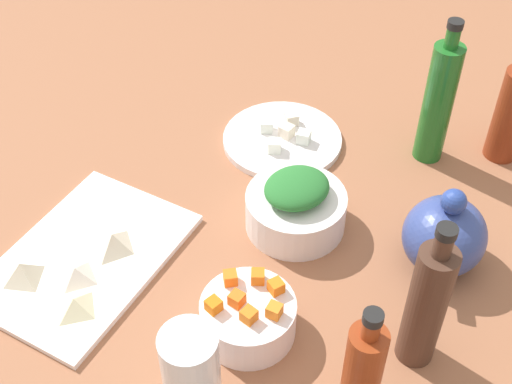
{
  "coord_description": "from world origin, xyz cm",
  "views": [
    {
      "loc": [
        69.29,
        34.67,
        82.61
      ],
      "look_at": [
        0.0,
        0.0,
        8.0
      ],
      "focal_mm": 48.99,
      "sensor_mm": 36.0,
      "label": 1
    }
  ],
  "objects": [
    {
      "name": "tofu_cube_1",
      "position": [
        -18.6,
        0.5,
        5.3
      ],
      "size": [
        2.48,
        2.48,
        2.2
      ],
      "primitive_type": "cube",
      "rotation": [
        0.0,
        0.0,
        1.71
      ],
      "color": "white",
      "rests_on": "plate_tofu"
    },
    {
      "name": "carrot_cube_0",
      "position": [
        17.89,
        5.11,
        9.67
      ],
      "size": [
        2.52,
        2.52,
        1.8
      ],
      "primitive_type": "cube",
      "rotation": [
        0.0,
        0.0,
        0.63
      ],
      "color": "orange",
      "rests_on": "bowl_carrots"
    },
    {
      "name": "teapot",
      "position": [
        -3.56,
        28.54,
        8.64
      ],
      "size": [
        14.74,
        12.02,
        14.16
      ],
      "color": "#35478D",
      "rests_on": "tabletop"
    },
    {
      "name": "carrot_cube_2",
      "position": [
        16.49,
        11.21,
        9.67
      ],
      "size": [
        2.48,
        2.48,
        1.8
      ],
      "primitive_type": "cube",
      "rotation": [
        0.0,
        0.0,
        1.01
      ],
      "color": "orange",
      "rests_on": "bowl_carrots"
    },
    {
      "name": "carrot_cube_3",
      "position": [
        22.23,
        10.1,
        9.67
      ],
      "size": [
        2.2,
        2.2,
        1.8
      ],
      "primitive_type": "cube",
      "rotation": [
        0.0,
        0.0,
        2.89
      ],
      "color": "orange",
      "rests_on": "bowl_carrots"
    },
    {
      "name": "tofu_cube_3",
      "position": [
        -18.56,
        -7.16,
        5.3
      ],
      "size": [
        2.91,
        2.91,
        2.2
      ],
      "primitive_type": "cube",
      "rotation": [
        0.0,
        0.0,
        0.42
      ],
      "color": "white",
      "rests_on": "plate_tofu"
    },
    {
      "name": "bowl_carrots",
      "position": [
        20.17,
        8.92,
        5.88
      ],
      "size": [
        12.87,
        12.87,
        5.77
      ],
      "primitive_type": "cylinder",
      "color": "white",
      "rests_on": "tabletop"
    },
    {
      "name": "drinking_glass_1",
      "position": [
        33.04,
        8.0,
        10.09
      ],
      "size": [
        7.0,
        7.0,
        14.18
      ],
      "primitive_type": "cylinder",
      "color": "white",
      "rests_on": "tabletop"
    },
    {
      "name": "cutting_board",
      "position": [
        19.88,
        -18.42,
        3.5
      ],
      "size": [
        31.96,
        22.94,
        1.0
      ],
      "primitive_type": "cube",
      "rotation": [
        0.0,
        0.0,
        -0.04
      ],
      "color": "white",
      "rests_on": "tabletop"
    },
    {
      "name": "bowl_greens",
      "position": [
        -0.8,
        6.42,
        6.08
      ],
      "size": [
        15.51,
        15.51,
        6.16
      ],
      "primitive_type": "cylinder",
      "color": "white",
      "rests_on": "tabletop"
    },
    {
      "name": "chopped_greens_mound",
      "position": [
        -0.8,
        6.42,
        10.92
      ],
      "size": [
        13.16,
        12.55,
        3.52
      ],
      "primitive_type": "ellipsoid",
      "rotation": [
        0.0,
        0.0,
        2.71
      ],
      "color": "#28712F",
      "rests_on": "bowl_greens"
    },
    {
      "name": "carrot_cube_5",
      "position": [
        16.04,
        8.31,
        9.67
      ],
      "size": [
        2.4,
        2.4,
        1.8
      ],
      "primitive_type": "cube",
      "rotation": [
        0.0,
        0.0,
        2.01
      ],
      "color": "orange",
      "rests_on": "bowl_carrots"
    },
    {
      "name": "dumpling_0",
      "position": [
        16.57,
        -15.45,
        5.48
      ],
      "size": [
        5.69,
        5.18,
        2.96
      ],
      "primitive_type": "pyramid",
      "rotation": [
        0.0,
        0.0,
        3.21
      ],
      "color": "beige",
      "rests_on": "cutting_board"
    },
    {
      "name": "dumpling_1",
      "position": [
        28.3,
        -13.73,
        5.1
      ],
      "size": [
        5.22,
        5.23,
        2.19
      ],
      "primitive_type": "pyramid",
      "rotation": [
        0.0,
        0.0,
        4.64
      ],
      "color": "beige",
      "rests_on": "cutting_board"
    },
    {
      "name": "carrot_cube_1",
      "position": [
        20.62,
        7.53,
        9.67
      ],
      "size": [
        2.04,
        2.04,
        1.8
      ],
      "primitive_type": "cube",
      "rotation": [
        0.0,
        0.0,
        1.43
      ],
      "color": "orange",
      "rests_on": "bowl_carrots"
    },
    {
      "name": "bottle_1",
      "position": [
        -26.38,
        20.05,
        14.4
      ],
      "size": [
        4.99,
        4.99,
        26.19
      ],
      "color": "#1F6824",
      "rests_on": "tabletop"
    },
    {
      "name": "tofu_cube_0",
      "position": [
        -18.75,
        -3.34,
        5.3
      ],
      "size": [
        2.58,
        2.58,
        2.2
      ],
      "primitive_type": "cube",
      "rotation": [
        0.0,
        0.0,
        1.38
      ],
      "color": "#F1E0C9",
      "rests_on": "plate_tofu"
    },
    {
      "name": "tabletop",
      "position": [
        0.0,
        0.0,
        1.5
      ],
      "size": [
        190.0,
        190.0,
        3.0
      ],
      "primitive_type": "cube",
      "color": "#9A5F41",
      "rests_on": "ground"
    },
    {
      "name": "carrot_cube_4",
      "position": [
        20.1,
        12.69,
        9.67
      ],
      "size": [
        1.82,
        1.82,
        1.8
      ],
      "primitive_type": "cube",
      "rotation": [
        0.0,
        0.0,
        1.56
      ],
      "color": "orange",
      "rests_on": "bowl_carrots"
    },
    {
      "name": "bottle_0",
      "position": [
        -32.23,
        31.32,
        12.03
      ],
      "size": [
        5.66,
        5.66,
        21.28
      ],
      "color": "maroon",
      "rests_on": "tabletop"
    },
    {
      "name": "tofu_cube_2",
      "position": [
        -14.19,
        -3.53,
        5.3
      ],
      "size": [
        2.9,
        2.9,
        2.2
      ],
      "primitive_type": "cube",
      "rotation": [
        0.0,
        0.0,
        1.98
      ],
      "color": "white",
      "rests_on": "plate_tofu"
    },
    {
      "name": "plate_tofu",
      "position": [
        -18.13,
        -3.87,
        3.6
      ],
      "size": [
        21.01,
        21.01,
        1.2
      ],
      "primitive_type": "cylinder",
      "color": "white",
      "rests_on": "tabletop"
    },
    {
      "name": "bottle_3",
      "position": [
        26.04,
        26.42,
        12.38
      ],
      "size": [
        4.48,
        4.48,
        21.58
      ],
      "color": "#923515",
      "rests_on": "tabletop"
    },
    {
      "name": "tofu_cube_4",
      "position": [
        -22.31,
        -4.03,
        5.3
      ],
      "size": [
        3.11,
        3.11,
        2.2
      ],
      "primitive_type": "cube",
      "rotation": [
        0.0,
        0.0,
        0.75
      ],
      "color": "#EFE5CD",
      "rests_on": "plate_tofu"
    },
    {
      "name": "dumpling_2",
      "position": [
        23.74,
        -17.03,
        5.02
      ],
      "size": [
        4.97,
        5.35,
        2.04
      ],
      "primitive_type": "pyramid",
      "rotation": [
        0.0,
        0.0,
        4.79
      ],
      "color": "beige",
      "rests_on": "cutting_board"
    },
    {
      "name": "bottle_2",
      "position": [
        13.46,
        30.12,
        13.41
      ],
      "size": [
        4.96,
        4.96,
        24.09
      ],
      "color": "#4A2F23",
      "rests_on": "tabletop"
    },
    {
      "name": "dumpling_3",
      "position": [
        27.13,
        -23.81,
        5.51
      ],
      "size": [
        6.34,
        6.55,
        3.03
      ],
      "primitive_type": "pyramid",
      "rotation": [
        0.0,
        0.0,
        4.3
      ],
      "color": "beige",
      "rests_on": "cutting_board"
    },
    {
      "name": "carrot_cube_6",
      "position": [
        22.85,
        5.31,
        9.67
      ],
      "size": [
        2.32,
        2.32,
        1.8
      ],
      "primitive_type": "cube",
      "rotation": [
        0.0,
        0.0,
        2.79
      ],
      "color": "orange",
      "rests_on": "bowl_carrots"
    }
  ]
}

